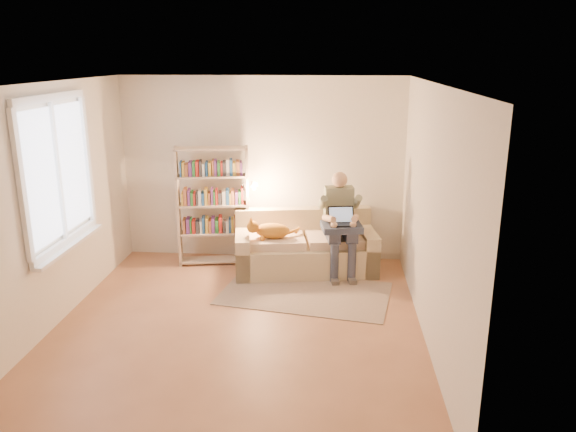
# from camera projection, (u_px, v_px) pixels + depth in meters

# --- Properties ---
(floor) EXTENTS (4.50, 4.50, 0.00)m
(floor) POSITION_uv_depth(u_px,v_px,m) (238.00, 326.00, 6.17)
(floor) COLOR #946143
(floor) RESTS_ON ground
(ceiling) EXTENTS (4.00, 4.50, 0.02)m
(ceiling) POSITION_uv_depth(u_px,v_px,m) (232.00, 83.00, 5.45)
(ceiling) COLOR white
(ceiling) RESTS_ON wall_back
(wall_left) EXTENTS (0.02, 4.50, 2.60)m
(wall_left) POSITION_uv_depth(u_px,v_px,m) (50.00, 208.00, 5.97)
(wall_left) COLOR silver
(wall_left) RESTS_ON floor
(wall_right) EXTENTS (0.02, 4.50, 2.60)m
(wall_right) POSITION_uv_depth(u_px,v_px,m) (431.00, 216.00, 5.66)
(wall_right) COLOR silver
(wall_right) RESTS_ON floor
(wall_back) EXTENTS (4.00, 0.02, 2.60)m
(wall_back) POSITION_uv_depth(u_px,v_px,m) (262.00, 169.00, 7.97)
(wall_back) COLOR silver
(wall_back) RESTS_ON floor
(wall_front) EXTENTS (4.00, 0.02, 2.60)m
(wall_front) POSITION_uv_depth(u_px,v_px,m) (176.00, 305.00, 3.66)
(wall_front) COLOR silver
(wall_front) RESTS_ON floor
(window) EXTENTS (0.12, 1.52, 1.69)m
(window) POSITION_uv_depth(u_px,v_px,m) (62.00, 197.00, 6.13)
(window) COLOR white
(window) RESTS_ON wall_left
(sofa) EXTENTS (2.00, 1.14, 0.80)m
(sofa) POSITION_uv_depth(u_px,v_px,m) (305.00, 249.00, 7.71)
(sofa) COLOR #C2B189
(sofa) RESTS_ON floor
(person) EXTENTS (0.46, 0.66, 1.38)m
(person) POSITION_uv_depth(u_px,v_px,m) (340.00, 218.00, 7.47)
(person) COLOR gray
(person) RESTS_ON sofa
(cat) EXTENTS (0.68, 0.32, 0.25)m
(cat) POSITION_uv_depth(u_px,v_px,m) (272.00, 230.00, 7.47)
(cat) COLOR orange
(cat) RESTS_ON sofa
(blanket) EXTENTS (0.57, 0.50, 0.09)m
(blanket) POSITION_uv_depth(u_px,v_px,m) (340.00, 227.00, 7.36)
(blanket) COLOR #293249
(blanket) RESTS_ON person
(laptop) EXTENTS (0.38, 0.34, 0.27)m
(laptop) POSITION_uv_depth(u_px,v_px,m) (340.00, 220.00, 7.34)
(laptop) COLOR black
(laptop) RESTS_ON blanket
(bookshelf) EXTENTS (1.14, 0.42, 1.67)m
(bookshelf) POSITION_uv_depth(u_px,v_px,m) (213.00, 200.00, 7.79)
(bookshelf) COLOR #C3AE93
(bookshelf) RESTS_ON floor
(rug) EXTENTS (2.23, 1.56, 0.01)m
(rug) POSITION_uv_depth(u_px,v_px,m) (305.00, 293.00, 6.99)
(rug) COLOR gray
(rug) RESTS_ON floor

